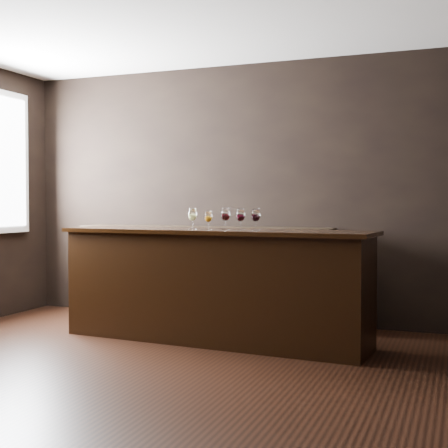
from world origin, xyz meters
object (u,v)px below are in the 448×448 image
(glass_white, at_px, (192,215))
(glass_red_b, at_px, (241,215))
(glass_red_a, at_px, (225,215))
(glass_amber, at_px, (208,217))
(glass_red_c, at_px, (256,216))
(bar_counter, at_px, (214,287))
(back_bar_shelf, at_px, (202,274))

(glass_white, distance_m, glass_red_b, 0.48)
(glass_white, relative_size, glass_red_a, 0.98)
(glass_white, bearing_deg, glass_red_a, 4.92)
(glass_amber, relative_size, glass_red_c, 0.88)
(glass_red_c, bearing_deg, glass_red_b, 178.69)
(glass_red_a, relative_size, glass_red_c, 1.03)
(bar_counter, distance_m, glass_red_a, 0.69)
(glass_red_a, bearing_deg, glass_red_b, -10.36)
(bar_counter, height_order, glass_white, glass_white)
(glass_red_c, bearing_deg, back_bar_shelf, 135.12)
(glass_red_a, height_order, glass_red_c, glass_red_a)
(bar_counter, xyz_separation_m, glass_amber, (-0.04, -0.03, 0.66))
(back_bar_shelf, distance_m, glass_white, 1.16)
(glass_red_b, bearing_deg, glass_red_c, -1.31)
(glass_amber, distance_m, glass_red_c, 0.46)
(glass_red_b, bearing_deg, glass_red_a, 169.64)
(bar_counter, bearing_deg, glass_red_a, 7.01)
(bar_counter, relative_size, glass_white, 14.79)
(bar_counter, relative_size, glass_red_a, 14.54)
(glass_amber, relative_size, glass_red_b, 0.88)
(bar_counter, distance_m, glass_white, 0.71)
(back_bar_shelf, height_order, glass_red_b, glass_red_b)
(bar_counter, xyz_separation_m, glass_red_a, (0.11, 0.01, 0.68))
(back_bar_shelf, bearing_deg, bar_counter, -60.58)
(glass_amber, height_order, glass_red_a, glass_red_a)
(glass_white, height_order, glass_amber, glass_white)
(glass_amber, bearing_deg, glass_white, 177.95)
(glass_white, xyz_separation_m, glass_amber, (0.16, -0.01, -0.02))
(bar_counter, xyz_separation_m, glass_red_b, (0.27, -0.02, 0.67))
(glass_red_a, height_order, glass_red_b, glass_red_a)
(glass_red_a, relative_size, glass_red_b, 1.02)
(bar_counter, distance_m, glass_red_c, 0.79)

